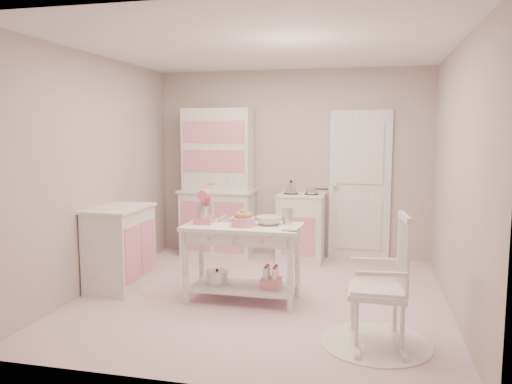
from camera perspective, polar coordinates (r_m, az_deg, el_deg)
room_shell at (r=5.13m, az=0.70°, el=5.74°), size 3.84×3.84×2.62m
door at (r=6.92m, az=11.77°, el=0.71°), size 0.82×0.05×2.04m
hutch at (r=7.03m, az=-4.46°, el=1.09°), size 1.06×0.50×2.08m
stove at (r=6.81m, az=5.16°, el=-4.05°), size 0.62×0.57×0.92m
base_cabinet at (r=5.83m, az=-15.30°, el=-6.14°), size 0.54×0.84×0.92m
lace_rug at (r=4.45m, az=13.50°, el=-16.42°), size 0.92×0.92×0.01m
rocking_chair at (r=4.27m, az=13.72°, el=-9.69°), size 0.56×0.77×1.10m
work_table at (r=5.22m, az=-1.53°, el=-8.10°), size 1.20×0.60×0.80m
stand_mixer at (r=5.25m, az=-5.94°, el=-1.71°), size 0.23×0.30×0.34m
cookie_tray at (r=5.34m, az=-2.61°, el=-3.28°), size 0.34×0.24×0.02m
bread_basket at (r=5.07m, az=-1.47°, el=-3.40°), size 0.25×0.25×0.09m
mixing_bowl at (r=5.15m, az=1.49°, el=-3.28°), size 0.27×0.27×0.08m
metal_pitcher at (r=5.18m, az=3.62°, el=-2.74°), size 0.10×0.10×0.17m
recipe_book at (r=4.92m, az=3.19°, el=-4.15°), size 0.18×0.22×0.02m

